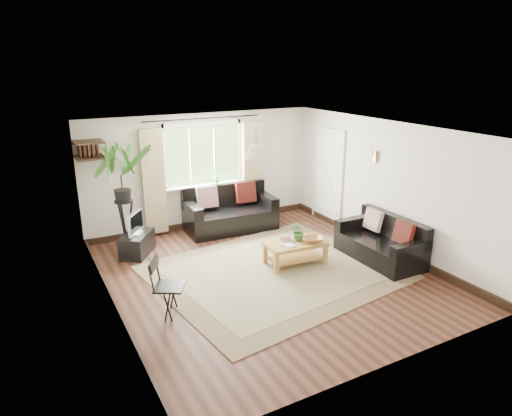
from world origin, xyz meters
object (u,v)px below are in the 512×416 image
sofa_back (230,210)px  palm_stand (123,197)px  tv_stand (137,244)px  coffee_table (295,253)px  sofa_right (380,240)px  folding_chair (170,288)px

sofa_back → palm_stand: size_ratio=0.92×
sofa_back → tv_stand: 2.11m
coffee_table → palm_stand: 3.34m
sofa_right → folding_chair: size_ratio=1.90×
coffee_table → folding_chair: (-2.43, -0.57, 0.21)m
sofa_right → coffee_table: 1.54m
tv_stand → folding_chair: bearing=-147.1°
palm_stand → folding_chair: (-0.04, -2.75, -0.59)m
sofa_right → palm_stand: size_ratio=0.79×
tv_stand → sofa_right: bearing=-85.6°
sofa_right → folding_chair: folding_chair is taller
tv_stand → coffee_table: bearing=-91.1°
folding_chair → coffee_table: bearing=-46.4°
tv_stand → palm_stand: palm_stand is taller
palm_stand → folding_chair: bearing=-90.8°
coffee_table → tv_stand: bearing=142.8°
coffee_table → palm_stand: palm_stand is taller
coffee_table → tv_stand: 2.90m
palm_stand → folding_chair: palm_stand is taller
sofa_right → palm_stand: (-3.82, 2.73, 0.63)m
palm_stand → sofa_back: bearing=-1.6°
sofa_back → folding_chair: bearing=-125.7°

